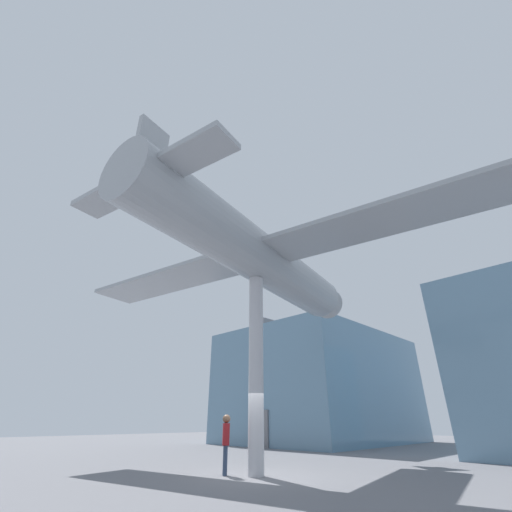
{
  "coord_description": "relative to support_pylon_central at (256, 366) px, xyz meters",
  "views": [
    {
      "loc": [
        9.17,
        -9.28,
        1.62
      ],
      "look_at": [
        0.0,
        0.0,
        7.92
      ],
      "focal_mm": 24.0,
      "sensor_mm": 36.0,
      "label": 1
    }
  ],
  "objects": [
    {
      "name": "suspended_airplane",
      "position": [
        -0.05,
        0.24,
        4.49
      ],
      "size": [
        19.37,
        15.02,
        3.29
      ],
      "rotation": [
        0.0,
        0.0,
        0.2
      ],
      "color": "#93999E",
      "rests_on": "support_pylon_central"
    },
    {
      "name": "support_pylon_central",
      "position": [
        0.0,
        0.0,
        0.0
      ],
      "size": [
        0.54,
        0.54,
        6.88
      ],
      "color": "#B7B7BC",
      "rests_on": "ground_plane"
    },
    {
      "name": "ground_plane",
      "position": [
        0.0,
        0.0,
        -3.44
      ],
      "size": [
        80.0,
        80.0,
        0.0
      ],
      "primitive_type": "plane",
      "color": "slate"
    },
    {
      "name": "glass_pavilion_left",
      "position": [
        -9.0,
        17.12,
        0.74
      ],
      "size": [
        11.47,
        15.55,
        8.94
      ],
      "color": "#60849E",
      "rests_on": "ground_plane"
    },
    {
      "name": "visitor_person",
      "position": [
        -0.89,
        -0.57,
        -2.38
      ],
      "size": [
        0.45,
        0.42,
        1.82
      ],
      "rotation": [
        0.0,
        0.0,
        5.63
      ],
      "color": "#2D3D56",
      "rests_on": "ground_plane"
    }
  ]
}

